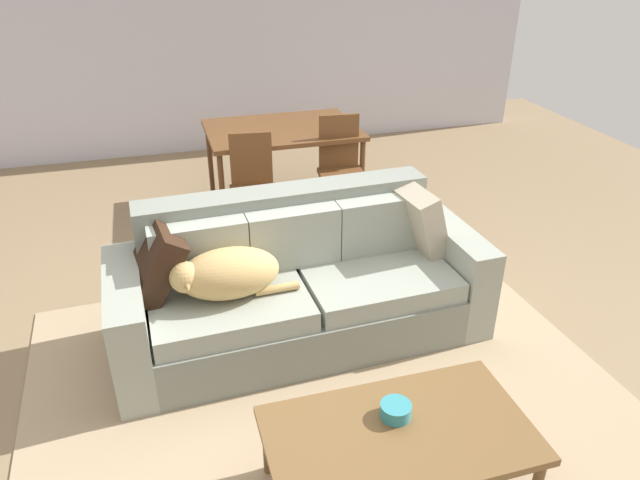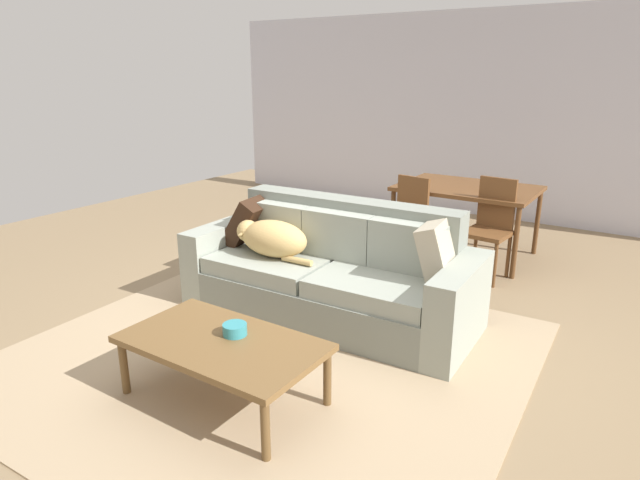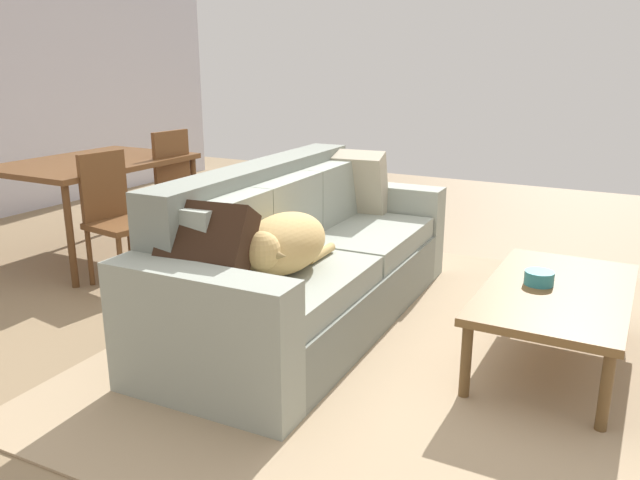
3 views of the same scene
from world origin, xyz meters
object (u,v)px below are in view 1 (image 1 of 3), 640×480
Objects in this scene: throw_pillow_by_left_arm at (155,261)px; bowl_on_coffee_table at (396,410)px; dining_table at (282,134)px; dining_chair_near_left at (253,183)px; couch at (298,285)px; coffee_table at (399,438)px; dining_chair_near_right at (341,165)px; dog_on_left_cushion at (226,274)px; throw_pillow_by_right_arm at (419,220)px.

throw_pillow_by_left_arm reaches higher than bowl_on_coffee_table.
dining_chair_near_left is at bearing -122.99° from dining_table.
throw_pillow_by_left_arm is at bearing -121.16° from dining_table.
throw_pillow_by_left_arm is 2.43m from dining_table.
coffee_table is (0.11, -1.41, 0.02)m from couch.
dining_chair_near_left reaches higher than dining_table.
dining_chair_near_right is at bearing -51.10° from dining_table.
dining_chair_near_right is (1.29, 1.75, -0.09)m from dog_on_left_cushion.
dining_chair_near_left is (-0.02, 1.47, 0.14)m from couch.
dining_chair_near_left is (0.46, 1.64, -0.13)m from dog_on_left_cushion.
throw_pillow_by_right_arm reaches higher than throw_pillow_by_left_arm.
couch is 1.48m from dining_chair_near_left.
couch is 1.42m from coffee_table.
bowl_on_coffee_table is (1.01, -1.34, -0.22)m from throw_pillow_by_left_arm.
bowl_on_coffee_table is at bearing -63.94° from dog_on_left_cushion.
couch is 5.57× the size of throw_pillow_by_left_arm.
coffee_table is 0.87× the size of dining_table.
dining_chair_near_right reaches higher than bowl_on_coffee_table.
throw_pillow_by_left_arm is at bearing 151.97° from dog_on_left_cushion.
throw_pillow_by_right_arm reaches higher than dining_chair_near_left.
bowl_on_coffee_table is (-0.74, -1.40, -0.23)m from throw_pillow_by_right_arm.
throw_pillow_by_left_arm is at bearing -112.75° from dining_chair_near_left.
dining_table is (1.26, 2.08, 0.03)m from throw_pillow_by_left_arm.
bowl_on_coffee_table is 0.16× the size of dining_chair_near_left.
dog_on_left_cushion is 1.76× the size of throw_pillow_by_left_arm.
dining_chair_near_right is at bearing 77.00° from coffee_table.
coffee_table is 2.89m from dining_chair_near_left.
throw_pillow_by_right_arm is 3.06× the size of bowl_on_coffee_table.
coffee_table is at bearing -116.81° from throw_pillow_by_right_arm.
dog_on_left_cushion is (-0.48, -0.17, 0.27)m from couch.
couch reaches higher than dining_chair_near_left.
couch is at bearing -100.37° from dining_table.
dining_table is at bearing 77.48° from couch.
coffee_table is at bearing -66.51° from dog_on_left_cushion.
throw_pillow_by_left_arm is at bearing -177.85° from throw_pillow_by_right_arm.
dining_chair_near_left is at bearing -167.12° from dining_chair_near_right.
throw_pillow_by_left_arm is 1.69m from dining_chair_near_left.
dog_on_left_cushion is at bearing 118.20° from bowl_on_coffee_table.
dog_on_left_cushion is 1.40m from coffee_table.
dining_table is (0.87, 2.27, 0.07)m from dog_on_left_cushion.
throw_pillow_by_left_arm is 2.29m from dining_chair_near_right.
coffee_table is (0.99, -1.43, -0.30)m from throw_pillow_by_left_arm.
dog_on_left_cushion is at bearing -98.06° from dining_chair_near_left.
couch is 2.65× the size of dining_chair_near_left.
couch reaches higher than dining_table.
coffee_table is (0.60, -1.24, -0.25)m from dog_on_left_cushion.
couch is at bearing 95.72° from bowl_on_coffee_table.
couch is 16.25× the size of bowl_on_coffee_table.
dining_chair_near_right is (1.68, 1.56, -0.13)m from throw_pillow_by_left_arm.
dog_on_left_cushion is 1.38m from throw_pillow_by_right_arm.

